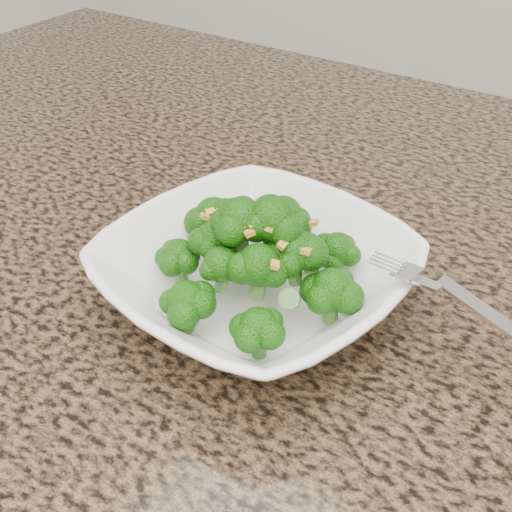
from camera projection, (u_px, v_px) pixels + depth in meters
The scene contains 5 objects.
granite_counter at pixel (310, 293), 0.58m from camera, with size 1.64×1.04×0.03m, color brown.
bowl at pixel (256, 276), 0.53m from camera, with size 0.24×0.24×0.06m, color white.
broccoli_pile at pixel (256, 212), 0.49m from camera, with size 0.21×0.21×0.06m, color #1B620B, non-canonical shape.
garlic_topping at pixel (256, 171), 0.47m from camera, with size 0.13×0.13×0.01m, color gold, non-canonical shape.
fork at pixel (432, 286), 0.46m from camera, with size 0.17×0.03×0.01m, color silver, non-canonical shape.
Camera 1 is at (0.21, -0.10, 1.26)m, focal length 45.00 mm.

